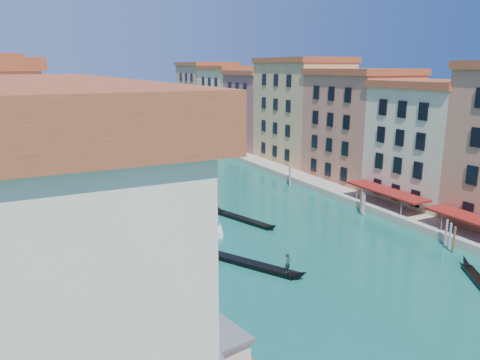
# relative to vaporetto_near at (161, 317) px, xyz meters

# --- Properties ---
(right_bank_palazzos) EXTENTS (12.80, 128.40, 21.00)m
(right_bank_palazzos) POSITION_rel_vaporetto_near_xyz_m (44.00, 40.99, 8.38)
(right_bank_palazzos) COLOR brown
(right_bank_palazzos) RESTS_ON ground
(quay) EXTENTS (4.00, 140.00, 1.00)m
(quay) POSITION_rel_vaporetto_near_xyz_m (36.00, 40.99, -0.86)
(quay) COLOR gray
(quay) RESTS_ON ground
(mooring_poles_right) EXTENTS (1.44, 54.24, 3.20)m
(mooring_poles_right) POSITION_rel_vaporetto_near_xyz_m (33.10, 4.79, -0.06)
(mooring_poles_right) COLOR #572F1D
(mooring_poles_right) RESTS_ON ground
(vaporetto_near) EXTENTS (8.11, 20.85, 3.03)m
(vaporetto_near) POSITION_rel_vaporetto_near_xyz_m (0.00, 0.00, 0.00)
(vaporetto_near) COLOR white
(vaporetto_near) RESTS_ON ground
(vaporetto_far) EXTENTS (13.01, 19.94, 2.98)m
(vaporetto_far) POSITION_rel_vaporetto_near_xyz_m (8.36, 37.57, -0.02)
(vaporetto_far) COLOR silver
(vaporetto_far) RESTS_ON ground
(gondola_fore) EXTENTS (7.34, 11.91, 2.62)m
(gondola_fore) POSITION_rel_vaporetto_near_xyz_m (11.51, 7.63, -0.92)
(gondola_fore) COLOR black
(gondola_fore) RESTS_ON ground
(gondola_far) EXTENTS (4.46, 11.46, 1.67)m
(gondola_far) POSITION_rel_vaporetto_near_xyz_m (17.26, 20.48, -1.02)
(gondola_far) COLOR black
(gondola_far) RESTS_ON ground
(motorboat_mid) EXTENTS (3.89, 6.61, 1.31)m
(motorboat_mid) POSITION_rel_vaporetto_near_xyz_m (12.47, 19.26, -0.85)
(motorboat_mid) COLOR white
(motorboat_mid) RESTS_ON ground
(motorboat_far) EXTENTS (3.02, 7.15, 1.44)m
(motorboat_far) POSITION_rel_vaporetto_near_xyz_m (17.96, 66.38, -0.80)
(motorboat_far) COLOR white
(motorboat_far) RESTS_ON ground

